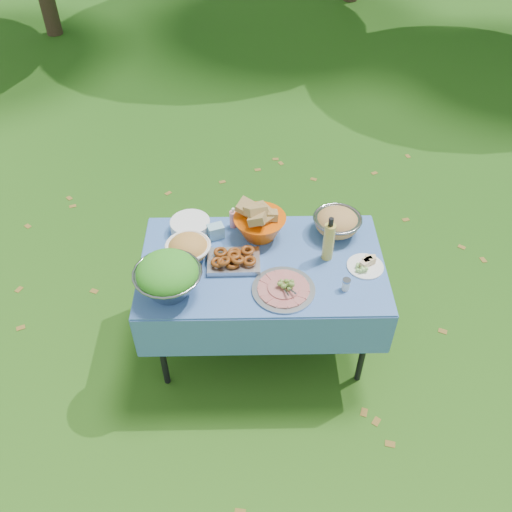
{
  "coord_description": "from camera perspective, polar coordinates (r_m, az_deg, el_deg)",
  "views": [
    {
      "loc": [
        -0.08,
        -2.32,
        3.03
      ],
      "look_at": [
        -0.04,
        0.0,
        0.81
      ],
      "focal_mm": 38.0,
      "sensor_mm": 36.0,
      "label": 1
    }
  ],
  "objects": [
    {
      "name": "bread_bowl",
      "position": [
        3.36,
        0.4,
        3.65
      ],
      "size": [
        0.43,
        0.43,
        0.22
      ],
      "primitive_type": null,
      "rotation": [
        0.0,
        0.0,
        0.4
      ],
      "color": "#EB5204",
      "rests_on": "picnic_table"
    },
    {
      "name": "ground",
      "position": [
        3.82,
        0.57,
        -8.87
      ],
      "size": [
        80.0,
        80.0,
        0.0
      ],
      "primitive_type": "plane",
      "color": "#0A370A",
      "rests_on": "ground"
    },
    {
      "name": "salad_bowl",
      "position": [
        3.03,
        -9.28,
        -2.12
      ],
      "size": [
        0.46,
        0.46,
        0.25
      ],
      "primitive_type": null,
      "rotation": [
        0.0,
        0.0,
        0.24
      ],
      "color": "gray",
      "rests_on": "picnic_table"
    },
    {
      "name": "charcuterie_platter",
      "position": [
        3.06,
        2.94,
        -3.1
      ],
      "size": [
        0.47,
        0.47,
        0.08
      ],
      "primitive_type": "cylinder",
      "rotation": [
        0.0,
        0.0,
        -0.37
      ],
      "color": "#A2A6A9",
      "rests_on": "picnic_table"
    },
    {
      "name": "picnic_table",
      "position": [
        3.52,
        0.61,
        -5.1
      ],
      "size": [
        1.46,
        0.86,
        0.76
      ],
      "primitive_type": "cube",
      "color": "#79ACE9",
      "rests_on": "ground"
    },
    {
      "name": "pasta_bowl_steel",
      "position": [
        3.44,
        8.53,
        3.55
      ],
      "size": [
        0.38,
        0.38,
        0.16
      ],
      "primitive_type": null,
      "rotation": [
        0.0,
        0.0,
        0.33
      ],
      "color": "gray",
      "rests_on": "picnic_table"
    },
    {
      "name": "plate_stack",
      "position": [
        3.45,
        -6.92,
        3.15
      ],
      "size": [
        0.26,
        0.26,
        0.08
      ],
      "primitive_type": "cylinder",
      "rotation": [
        0.0,
        0.0,
        -0.05
      ],
      "color": "white",
      "rests_on": "picnic_table"
    },
    {
      "name": "pasta_bowl_white",
      "position": [
        3.25,
        -7.15,
        0.82
      ],
      "size": [
        0.27,
        0.27,
        0.15
      ],
      "primitive_type": null,
      "rotation": [
        0.0,
        0.0,
        0.0
      ],
      "color": "white",
      "rests_on": "picnic_table"
    },
    {
      "name": "wipes_box",
      "position": [
        3.39,
        -4.26,
        2.61
      ],
      "size": [
        0.12,
        0.1,
        0.09
      ],
      "primitive_type": "cube",
      "rotation": [
        0.0,
        0.0,
        0.34
      ],
      "color": "#93CFE4",
      "rests_on": "picnic_table"
    },
    {
      "name": "sanitizer_bottle",
      "position": [
        3.45,
        -2.4,
        4.08
      ],
      "size": [
        0.06,
        0.06,
        0.14
      ],
      "primitive_type": "cylinder",
      "rotation": [
        0.0,
        0.0,
        0.15
      ],
      "color": "pink",
      "rests_on": "picnic_table"
    },
    {
      "name": "cheese_plate",
      "position": [
        3.26,
        11.48,
        -0.76
      ],
      "size": [
        0.26,
        0.26,
        0.06
      ],
      "primitive_type": "cylinder",
      "rotation": [
        0.0,
        0.0,
        0.23
      ],
      "color": "white",
      "rests_on": "picnic_table"
    },
    {
      "name": "shaker",
      "position": [
        3.11,
        9.46,
        -2.96
      ],
      "size": [
        0.05,
        0.05,
        0.08
      ],
      "primitive_type": "cylinder",
      "rotation": [
        0.0,
        0.0,
        0.08
      ],
      "color": "white",
      "rests_on": "picnic_table"
    },
    {
      "name": "fried_tray",
      "position": [
        3.21,
        -2.36,
        -0.35
      ],
      "size": [
        0.31,
        0.22,
        0.07
      ],
      "primitive_type": "cube",
      "rotation": [
        0.0,
        0.0,
        0.01
      ],
      "color": "#ACABB0",
      "rests_on": "picnic_table"
    },
    {
      "name": "oil_bottle",
      "position": [
        3.2,
        7.7,
        1.84
      ],
      "size": [
        0.07,
        0.07,
        0.3
      ],
      "primitive_type": "cylinder",
      "rotation": [
        0.0,
        0.0,
        0.08
      ],
      "color": "gold",
      "rests_on": "picnic_table"
    }
  ]
}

